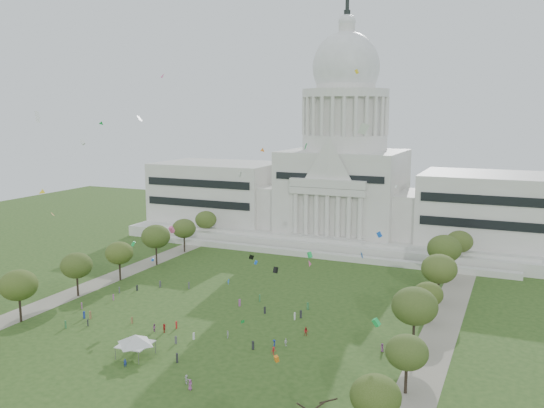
# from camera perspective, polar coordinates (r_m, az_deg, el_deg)

# --- Properties ---
(ground) EXTENTS (400.00, 400.00, 0.00)m
(ground) POSITION_cam_1_polar(r_m,az_deg,el_deg) (126.69, -8.42, -13.85)
(ground) COLOR #2A4919
(ground) RESTS_ON ground
(capitol) EXTENTS (160.00, 64.50, 91.30)m
(capitol) POSITION_cam_1_polar(r_m,az_deg,el_deg) (222.69, 7.09, 2.17)
(capitol) COLOR silver
(capitol) RESTS_ON ground
(path_left) EXTENTS (8.00, 160.00, 0.04)m
(path_left) POSITION_cam_1_polar(r_m,az_deg,el_deg) (176.54, -16.59, -7.42)
(path_left) COLOR gray
(path_left) RESTS_ON ground
(path_right) EXTENTS (8.00, 160.00, 0.04)m
(path_right) POSITION_cam_1_polar(r_m,az_deg,el_deg) (138.35, 16.30, -12.09)
(path_right) COLOR gray
(path_right) RESTS_ON ground
(row_tree_r_0) EXTENTS (7.67, 7.67, 10.91)m
(row_tree_r_0) POSITION_cam_1_polar(r_m,az_deg,el_deg) (90.90, 10.23, -18.24)
(row_tree_r_0) COLOR black
(row_tree_r_0) RESTS_ON ground
(row_tree_l_1) EXTENTS (8.86, 8.86, 12.59)m
(row_tree_l_1) POSITION_cam_1_polar(r_m,az_deg,el_deg) (148.77, -23.82, -7.37)
(row_tree_l_1) COLOR black
(row_tree_l_1) RESTS_ON ground
(row_tree_r_1) EXTENTS (7.58, 7.58, 10.78)m
(row_tree_r_1) POSITION_cam_1_polar(r_m,az_deg,el_deg) (106.56, 13.22, -14.12)
(row_tree_r_1) COLOR black
(row_tree_r_1) RESTS_ON ground
(row_tree_l_2) EXTENTS (8.42, 8.42, 11.97)m
(row_tree_l_2) POSITION_cam_1_polar(r_m,az_deg,el_deg) (163.26, -18.81, -5.79)
(row_tree_l_2) COLOR black
(row_tree_l_2) RESTS_ON ground
(row_tree_r_2) EXTENTS (9.55, 9.55, 13.58)m
(row_tree_r_2) POSITION_cam_1_polar(r_m,az_deg,el_deg) (123.85, 13.96, -9.79)
(row_tree_r_2) COLOR black
(row_tree_r_2) RESTS_ON ground
(row_tree_l_3) EXTENTS (8.12, 8.12, 11.55)m
(row_tree_l_3) POSITION_cam_1_polar(r_m,az_deg,el_deg) (174.91, -14.90, -4.72)
(row_tree_l_3) COLOR black
(row_tree_l_3) RESTS_ON ground
(row_tree_r_3) EXTENTS (7.01, 7.01, 9.98)m
(row_tree_r_3) POSITION_cam_1_polar(r_m,az_deg,el_deg) (140.65, 15.21, -8.63)
(row_tree_r_3) COLOR black
(row_tree_r_3) RESTS_ON ground
(row_tree_l_4) EXTENTS (9.29, 9.29, 13.21)m
(row_tree_l_4) POSITION_cam_1_polar(r_m,az_deg,el_deg) (189.04, -11.44, -3.18)
(row_tree_l_4) COLOR black
(row_tree_l_4) RESTS_ON ground
(row_tree_r_4) EXTENTS (9.19, 9.19, 13.06)m
(row_tree_r_4) POSITION_cam_1_polar(r_m,az_deg,el_deg) (154.80, 16.24, -6.18)
(row_tree_r_4) COLOR black
(row_tree_r_4) RESTS_ON ground
(row_tree_l_5) EXTENTS (8.33, 8.33, 11.85)m
(row_tree_l_5) POSITION_cam_1_polar(r_m,az_deg,el_deg) (204.96, -8.71, -2.42)
(row_tree_l_5) COLOR black
(row_tree_l_5) RESTS_ON ground
(row_tree_r_5) EXTENTS (9.82, 9.82, 13.96)m
(row_tree_r_5) POSITION_cam_1_polar(r_m,az_deg,el_deg) (174.20, 16.71, -4.27)
(row_tree_r_5) COLOR black
(row_tree_r_5) RESTS_ON ground
(row_tree_l_6) EXTENTS (8.19, 8.19, 11.64)m
(row_tree_l_6) POSITION_cam_1_polar(r_m,az_deg,el_deg) (221.02, -6.57, -1.56)
(row_tree_l_6) COLOR black
(row_tree_l_6) RESTS_ON ground
(row_tree_r_6) EXTENTS (8.42, 8.42, 11.97)m
(row_tree_r_6) POSITION_cam_1_polar(r_m,az_deg,el_deg) (191.68, 18.08, -3.56)
(row_tree_r_6) COLOR black
(row_tree_r_6) RESTS_ON ground
(big_bare_tree) EXTENTS (6.00, 5.00, 12.80)m
(big_bare_tree) POSITION_cam_1_polar(r_m,az_deg,el_deg) (85.00, 4.01, -19.47)
(big_bare_tree) COLOR black
(big_bare_tree) RESTS_ON ground
(event_tent) EXTENTS (8.98, 8.98, 4.76)m
(event_tent) POSITION_cam_1_polar(r_m,az_deg,el_deg) (122.83, -13.40, -12.90)
(event_tent) COLOR #4C4C4C
(event_tent) RESTS_ON ground
(person_0) EXTENTS (1.03, 1.01, 1.80)m
(person_0) POSITION_cam_1_polar(r_m,az_deg,el_deg) (125.05, 10.87, -13.79)
(person_0) COLOR #994C8C
(person_0) RESTS_ON ground
(person_2) EXTENTS (1.07, 0.79, 1.98)m
(person_2) POSITION_cam_1_polar(r_m,az_deg,el_deg) (130.98, 3.39, -12.50)
(person_2) COLOR #B21E1E
(person_2) RESTS_ON ground
(person_3) EXTENTS (0.78, 1.24, 1.79)m
(person_3) POSITION_cam_1_polar(r_m,az_deg,el_deg) (124.76, 0.21, -13.67)
(person_3) COLOR navy
(person_3) RESTS_ON ground
(person_4) EXTENTS (0.75, 1.08, 1.69)m
(person_4) POSITION_cam_1_polar(r_m,az_deg,el_deg) (129.99, -4.41, -12.75)
(person_4) COLOR silver
(person_4) RESTS_ON ground
(person_5) EXTENTS (1.64, 2.00, 2.04)m
(person_5) POSITION_cam_1_polar(r_m,az_deg,el_deg) (134.82, -10.63, -11.98)
(person_5) COLOR #B21E1E
(person_5) RESTS_ON ground
(person_6) EXTENTS (0.72, 1.02, 1.95)m
(person_6) POSITION_cam_1_polar(r_m,az_deg,el_deg) (108.93, -8.11, -17.29)
(person_6) COLOR #994C8C
(person_6) RESTS_ON ground
(person_7) EXTENTS (0.76, 0.69, 1.70)m
(person_7) POSITION_cam_1_polar(r_m,az_deg,el_deg) (119.75, -14.35, -15.02)
(person_7) COLOR navy
(person_7) RESTS_ON ground
(person_8) EXTENTS (0.99, 0.85, 1.73)m
(person_8) POSITION_cam_1_polar(r_m,az_deg,el_deg) (135.93, -11.57, -11.90)
(person_8) COLOR #994C8C
(person_8) RESTS_ON ground
(person_9) EXTENTS (1.08, 1.23, 1.70)m
(person_9) POSITION_cam_1_polar(r_m,az_deg,el_deg) (121.56, 0.16, -14.33)
(person_9) COLOR #B21E1E
(person_9) RESTS_ON ground
(person_10) EXTENTS (0.81, 1.08, 1.63)m
(person_10) POSITION_cam_1_polar(r_m,az_deg,el_deg) (125.69, 1.38, -13.53)
(person_10) COLOR silver
(person_10) RESTS_ON ground
(person_11) EXTENTS (1.71, 1.28, 1.73)m
(person_11) POSITION_cam_1_polar(r_m,az_deg,el_deg) (111.16, -8.48, -16.80)
(person_11) COLOR silver
(person_11) RESTS_ON ground
(distant_crowd) EXTENTS (53.52, 42.67, 1.93)m
(distant_crowd) POSITION_cam_1_polar(r_m,az_deg,el_deg) (144.41, -8.69, -10.52)
(distant_crowd) COLOR navy
(distant_crowd) RESTS_ON ground
(kite_swarm) EXTENTS (89.99, 105.66, 54.61)m
(kite_swarm) POSITION_cam_1_polar(r_m,az_deg,el_deg) (128.72, -6.80, -2.76)
(kite_swarm) COLOR white
(kite_swarm) RESTS_ON ground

